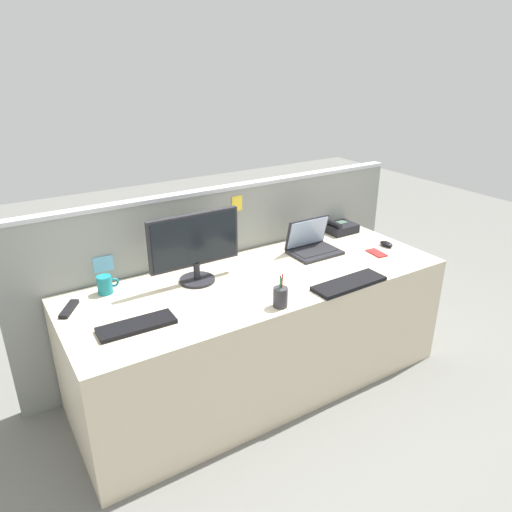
# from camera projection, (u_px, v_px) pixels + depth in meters

# --- Properties ---
(ground_plane) EXTENTS (10.00, 10.00, 0.00)m
(ground_plane) POSITION_uv_depth(u_px,v_px,m) (260.00, 379.00, 3.02)
(ground_plane) COLOR slate
(desk) EXTENTS (2.22, 0.81, 0.71)m
(desk) POSITION_uv_depth(u_px,v_px,m) (260.00, 331.00, 2.88)
(desk) COLOR beige
(desk) RESTS_ON ground_plane
(cubicle_divider) EXTENTS (2.65, 0.08, 1.14)m
(cubicle_divider) POSITION_uv_depth(u_px,v_px,m) (224.00, 271.00, 3.14)
(cubicle_divider) COLOR gray
(cubicle_divider) RESTS_ON ground_plane
(desktop_monitor) EXTENTS (0.53, 0.20, 0.40)m
(desktop_monitor) POSITION_uv_depth(u_px,v_px,m) (195.00, 245.00, 2.62)
(desktop_monitor) COLOR #232328
(desktop_monitor) RESTS_ON desk
(laptop) EXTENTS (0.31, 0.23, 0.22)m
(laptop) POSITION_uv_depth(u_px,v_px,m) (312.00, 244.00, 3.08)
(laptop) COLOR #232328
(laptop) RESTS_ON desk
(desk_phone) EXTENTS (0.21, 0.17, 0.10)m
(desk_phone) POSITION_uv_depth(u_px,v_px,m) (340.00, 228.00, 3.42)
(desk_phone) COLOR black
(desk_phone) RESTS_ON desk
(keyboard_main) EXTENTS (0.37, 0.14, 0.02)m
(keyboard_main) POSITION_uv_depth(u_px,v_px,m) (137.00, 325.00, 2.25)
(keyboard_main) COLOR black
(keyboard_main) RESTS_ON desk
(keyboard_spare) EXTENTS (0.45, 0.16, 0.02)m
(keyboard_spare) POSITION_uv_depth(u_px,v_px,m) (349.00, 283.00, 2.65)
(keyboard_spare) COLOR black
(keyboard_spare) RESTS_ON desk
(computer_mouse_right_hand) EXTENTS (0.06, 0.10, 0.03)m
(computer_mouse_right_hand) POSITION_uv_depth(u_px,v_px,m) (386.00, 244.00, 3.18)
(computer_mouse_right_hand) COLOR black
(computer_mouse_right_hand) RESTS_ON desk
(pen_cup) EXTENTS (0.07, 0.07, 0.18)m
(pen_cup) POSITION_uv_depth(u_px,v_px,m) (280.00, 297.00, 2.42)
(pen_cup) COLOR #333338
(pen_cup) RESTS_ON desk
(cell_phone_red_case) EXTENTS (0.09, 0.14, 0.01)m
(cell_phone_red_case) POSITION_uv_depth(u_px,v_px,m) (377.00, 253.00, 3.07)
(cell_phone_red_case) COLOR #B22323
(cell_phone_red_case) RESTS_ON desk
(tv_remote) EXTENTS (0.13, 0.17, 0.02)m
(tv_remote) POSITION_uv_depth(u_px,v_px,m) (69.00, 309.00, 2.39)
(tv_remote) COLOR black
(tv_remote) RESTS_ON desk
(coffee_mug) EXTENTS (0.12, 0.08, 0.10)m
(coffee_mug) POSITION_uv_depth(u_px,v_px,m) (105.00, 285.00, 2.55)
(coffee_mug) COLOR #197A84
(coffee_mug) RESTS_ON desk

